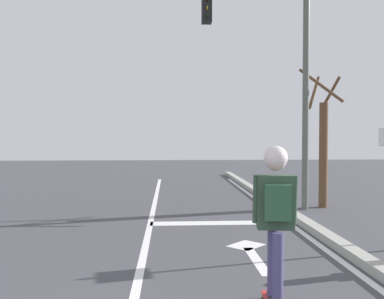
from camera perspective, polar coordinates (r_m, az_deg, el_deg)
name	(u,v)px	position (r m, az deg, el deg)	size (l,w,h in m)	color
lane_line_center	(147,236)	(7.85, -6.12, -11.74)	(0.12, 20.00, 0.01)	silver
lane_line_curbside	(305,234)	(8.24, 15.16, -11.14)	(0.12, 20.00, 0.01)	silver
stop_bar	(223,223)	(8.99, 4.29, -9.99)	(3.09, 0.40, 0.01)	silver
lane_arrow_stem	(257,260)	(6.47, 8.86, -14.76)	(0.16, 1.40, 0.01)	silver
lane_arrow_head	(246,245)	(7.27, 7.43, -12.87)	(0.56, 0.44, 0.01)	silver
curb_strip	(318,231)	(8.31, 16.83, -10.58)	(0.24, 24.00, 0.14)	#A0A196
skater	(276,205)	(4.44, 11.39, -7.40)	(0.46, 0.62, 1.67)	#44416F
traffic_signal_mast	(262,55)	(10.67, 9.60, 12.65)	(5.04, 0.34, 5.63)	#5B6054
roadside_tree	(323,147)	(11.26, 17.52, 0.36)	(1.10, 1.03, 3.59)	brown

